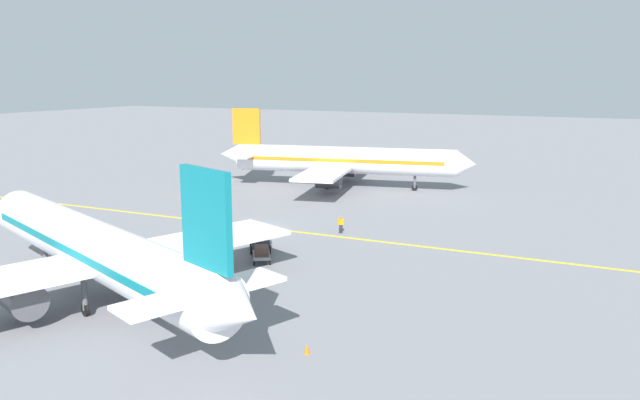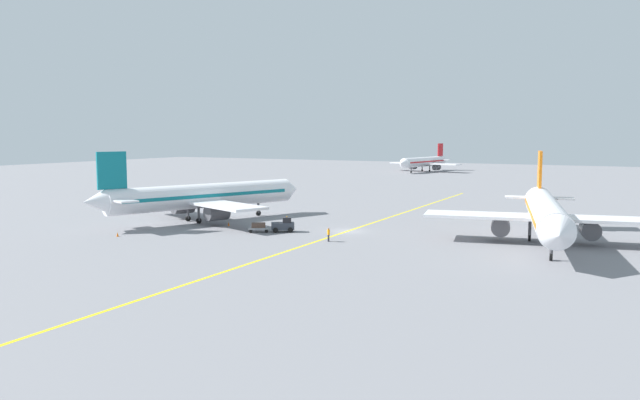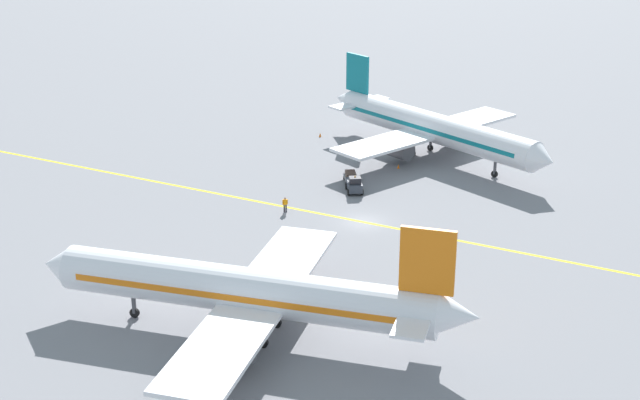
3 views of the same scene
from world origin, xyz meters
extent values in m
plane|color=slate|center=(0.00, 0.00, 0.00)|extent=(400.00, 400.00, 0.00)
cube|color=yellow|center=(0.00, 0.00, 0.00)|extent=(2.03, 119.99, 0.01)
cylinder|color=white|center=(-22.87, -1.28, 3.80)|extent=(14.30, 29.24, 3.60)
cone|color=white|center=(-16.96, 13.81, 3.80)|extent=(4.06, 3.48, 3.42)
cone|color=white|center=(-28.90, -16.64, 4.10)|extent=(3.94, 3.91, 3.06)
cube|color=#0F727F|center=(-22.87, -1.28, 3.95)|extent=(13.24, 26.47, 0.50)
cube|color=white|center=(-23.24, -2.21, 3.08)|extent=(27.97, 15.06, 0.36)
cylinder|color=#4C4C51|center=(-27.89, -0.38, 1.83)|extent=(3.22, 3.78, 2.20)
cylinder|color=#4C4C51|center=(-18.58, -4.03, 1.83)|extent=(3.22, 3.78, 2.20)
cube|color=#0F727F|center=(-27.98, -14.31, 8.10)|extent=(1.80, 3.86, 5.00)
cube|color=white|center=(-27.80, -13.84, 4.20)|extent=(9.26, 5.52, 0.24)
cylinder|color=#4C4C51|center=(-19.37, 7.66, 1.40)|extent=(0.36, 0.36, 2.00)
cylinder|color=black|center=(-19.37, 7.66, 0.40)|extent=(0.55, 0.85, 0.80)
cylinder|color=#4C4C51|center=(-25.09, -2.55, 1.40)|extent=(0.36, 0.36, 2.00)
cylinder|color=black|center=(-25.09, -2.55, 0.40)|extent=(0.55, 0.85, 0.80)
cylinder|color=#4C4C51|center=(-22.11, -3.72, 1.40)|extent=(0.36, 0.36, 2.00)
cylinder|color=black|center=(-22.11, -3.72, 0.40)|extent=(0.55, 0.85, 0.80)
cylinder|color=white|center=(24.79, 1.65, 3.80)|extent=(9.75, 30.09, 3.60)
cone|color=white|center=(28.16, -14.19, 3.80)|extent=(3.84, 3.06, 3.42)
cone|color=white|center=(21.37, 17.79, 4.10)|extent=(3.62, 3.57, 3.06)
cube|color=orange|center=(24.79, 1.65, 3.95)|extent=(9.17, 27.17, 0.50)
cube|color=white|center=(24.59, 2.63, 3.08)|extent=(28.47, 10.90, 0.36)
cylinder|color=#4C4C51|center=(29.48, 3.67, 1.83)|extent=(2.82, 3.59, 2.20)
cylinder|color=#4C4C51|center=(19.70, 1.59, 1.83)|extent=(2.82, 3.59, 2.20)
cube|color=orange|center=(21.89, 15.35, 8.10)|extent=(1.18, 3.99, 5.00)
cube|color=white|center=(21.99, 14.86, 4.20)|extent=(9.30, 4.22, 0.24)
cylinder|color=#4C4C51|center=(26.79, -7.74, 1.40)|extent=(0.36, 0.36, 2.00)
cylinder|color=black|center=(26.79, -7.74, 0.40)|extent=(0.44, 0.84, 0.80)
cylinder|color=#4C4C51|center=(25.94, 3.94, 1.40)|extent=(0.36, 0.36, 2.00)
cylinder|color=black|center=(25.94, 3.94, 0.40)|extent=(0.44, 0.84, 0.80)
cylinder|color=#4C4C51|center=(22.81, 3.28, 1.40)|extent=(0.36, 0.36, 2.00)
cylinder|color=black|center=(22.81, 3.28, 0.40)|extent=(0.44, 0.84, 0.80)
cylinder|color=white|center=(-33.66, 130.65, 3.42)|extent=(7.48, 27.17, 3.24)
cone|color=white|center=(-35.97, 116.25, 3.42)|extent=(3.38, 2.62, 3.08)
cone|color=white|center=(-31.31, 145.31, 3.69)|extent=(3.15, 3.10, 2.75)
cube|color=red|center=(-33.66, 130.65, 3.55)|extent=(7.09, 24.51, 0.45)
cube|color=white|center=(-33.52, 131.54, 2.77)|extent=(25.62, 8.61, 0.32)
cylinder|color=#4C4C51|center=(-29.07, 130.82, 1.65)|extent=(2.41, 3.16, 1.98)
cylinder|color=#4C4C51|center=(-37.96, 132.25, 1.65)|extent=(2.41, 3.16, 1.98)
cube|color=red|center=(-31.66, 143.09, 7.29)|extent=(0.89, 3.61, 4.50)
cube|color=white|center=(-31.74, 142.64, 3.78)|extent=(8.34, 3.42, 0.22)
cylinder|color=#4C4C51|center=(-35.03, 122.12, 1.26)|extent=(0.32, 0.32, 1.80)
cylinder|color=black|center=(-35.03, 122.12, 0.36)|extent=(0.36, 0.75, 0.72)
cylinder|color=#4C4C51|center=(-31.95, 132.20, 1.26)|extent=(0.32, 0.32, 1.80)
cylinder|color=black|center=(-31.95, 132.20, 0.36)|extent=(0.36, 0.75, 0.72)
cylinder|color=#4C4C51|center=(-34.80, 132.65, 1.26)|extent=(0.32, 0.32, 1.80)
cylinder|color=black|center=(-34.80, 132.65, 0.36)|extent=(0.36, 0.75, 0.72)
cube|color=#333842|center=(-7.33, -4.59, 0.80)|extent=(3.33, 2.91, 0.90)
cube|color=black|center=(-6.88, -4.28, 1.60)|extent=(1.62, 1.67, 0.70)
sphere|color=orange|center=(-6.88, -4.28, 2.03)|extent=(0.16, 0.16, 0.16)
cylinder|color=black|center=(-6.94, -3.42, 0.35)|extent=(0.72, 0.59, 0.70)
cylinder|color=black|center=(-6.11, -4.67, 0.35)|extent=(0.72, 0.59, 0.70)
cylinder|color=black|center=(-8.56, -4.50, 0.35)|extent=(0.72, 0.59, 0.70)
cylinder|color=black|center=(-7.73, -5.75, 0.35)|extent=(0.72, 0.59, 0.70)
cube|color=gray|center=(-10.00, -6.35, 0.54)|extent=(2.94, 2.60, 0.20)
cube|color=#4C382D|center=(-10.00, -6.35, 0.94)|extent=(2.14, 1.94, 0.60)
cylinder|color=black|center=(-9.48, -5.25, 0.22)|extent=(0.44, 0.36, 0.44)
cylinder|color=black|center=(-8.79, -6.31, 0.22)|extent=(0.44, 0.36, 0.44)
cylinder|color=black|center=(-11.22, -6.40, 0.22)|extent=(0.44, 0.36, 0.44)
cylinder|color=black|center=(-10.52, -7.45, 0.22)|extent=(0.44, 0.36, 0.44)
cylinder|color=#23232D|center=(1.51, -8.42, 0.42)|extent=(0.16, 0.16, 0.85)
cylinder|color=#23232D|center=(1.37, -8.28, 0.42)|extent=(0.16, 0.16, 0.85)
cube|color=orange|center=(1.44, -8.35, 1.15)|extent=(0.41, 0.41, 0.60)
cylinder|color=orange|center=(1.61, -8.52, 1.15)|extent=(0.10, 0.10, 0.55)
cylinder|color=orange|center=(1.27, -8.18, 1.15)|extent=(0.10, 0.10, 0.55)
sphere|color=#9E7051|center=(1.44, -8.35, 1.57)|extent=(0.22, 0.22, 0.22)
cone|color=orange|center=(-17.01, -3.43, 0.28)|extent=(0.32, 0.32, 0.55)
cone|color=orange|center=(-23.82, -17.67, 0.28)|extent=(0.32, 0.32, 0.55)
camera|label=1|loc=(-52.11, -32.31, 14.89)|focal=35.00mm
camera|label=2|loc=(35.47, -74.34, 12.94)|focal=35.00mm
camera|label=3|loc=(76.05, 35.58, 35.10)|focal=50.00mm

